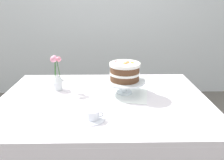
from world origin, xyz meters
name	(u,v)px	position (x,y,z in m)	size (l,w,h in m)	color
dining_table	(103,111)	(0.00, -0.02, 0.65)	(1.40, 1.00, 0.74)	white
linen_napkin	(124,93)	(0.15, 0.08, 0.74)	(0.32, 0.32, 0.00)	white
cake_stand	(124,82)	(0.15, 0.08, 0.82)	(0.29, 0.29, 0.10)	silver
layer_cake	(125,71)	(0.15, 0.08, 0.90)	(0.21, 0.21, 0.13)	brown
flower_vase	(57,76)	(-0.34, 0.16, 0.85)	(0.09, 0.10, 0.26)	silver
teacup	(93,116)	(-0.05, -0.29, 0.76)	(0.13, 0.13, 0.06)	white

